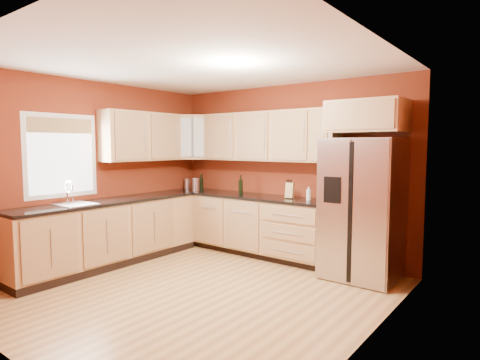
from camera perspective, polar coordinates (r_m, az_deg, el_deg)
The scene contains 23 objects.
floor at distance 4.88m, azimuth -6.22°, elevation -15.33°, with size 4.00×4.00×0.00m, color #A3723F.
ceiling at distance 4.67m, azimuth -6.54°, elevation 16.17°, with size 4.00×4.00×0.00m, color white.
wall_back at distance 6.19m, azimuth 6.56°, elevation 1.32°, with size 4.00×0.04×2.60m, color maroon.
wall_front at distance 3.45m, azimuth -30.05°, elevation -2.22°, with size 4.00×0.04×2.60m, color maroon.
wall_left at distance 6.15m, azimuth -19.94°, elevation 1.03°, with size 0.04×4.00×2.60m, color maroon.
wall_right at distance 3.52m, azimuth 17.79°, elevation -1.65°, with size 0.04×4.00×2.60m, color maroon.
base_cabinets_back at distance 6.36m, azimuth 0.80°, elevation -6.37°, with size 2.90×0.60×0.88m, color tan.
base_cabinets_left at distance 6.02m, azimuth -18.14°, elevation -7.27°, with size 0.60×2.80×0.88m, color tan.
countertop_back at distance 6.28m, azimuth 0.75°, elevation -2.26°, with size 2.90×0.62×0.04m, color black.
countertop_left at distance 5.93m, azimuth -18.21°, elevation -2.94°, with size 0.62×2.80×0.04m, color black.
upper_cabinets_back at distance 6.17m, azimuth 3.82°, elevation 6.21°, with size 2.30×0.33×0.75m, color tan.
upper_cabinets_left at distance 6.43m, azimuth -13.80°, elevation 6.03°, with size 0.33×1.35×0.75m, color tan.
corner_upper_cabinet at distance 6.94m, azimuth -6.81°, elevation 6.05°, with size 0.62×0.33×0.75m, color tan.
over_fridge_cabinet at distance 5.33m, azimuth 17.61°, elevation 8.60°, with size 0.92×0.60×0.40m, color tan.
refrigerator at distance 5.31m, azimuth 17.00°, elevation -3.92°, with size 0.90×0.75×1.78m, color silver.
window at distance 5.87m, azimuth -24.03°, elevation 3.17°, with size 0.03×0.90×1.00m, color white.
sink_faucet at distance 5.65m, azimuth -22.45°, elevation -1.72°, with size 0.50×0.42×0.30m, color white, non-canonical shape.
canister_left at distance 7.14m, azimuth -7.48°, elevation -0.53°, with size 0.11×0.11×0.18m, color silver.
canister_right at distance 6.85m, azimuth -6.30°, elevation -0.60°, with size 0.13×0.13×0.22m, color silver.
wine_bottle_a at distance 6.35m, azimuth 0.10°, elevation -0.63°, with size 0.07×0.07×0.30m, color black, non-canonical shape.
wine_bottle_b at distance 6.90m, azimuth -5.54°, elevation -0.21°, with size 0.07×0.07×0.30m, color black, non-canonical shape.
knife_block at distance 5.88m, azimuth 7.11°, elevation -1.51°, with size 0.11×0.10×0.22m, color tan.
soap_dispenser at distance 5.72m, azimuth 9.72°, elevation -1.89°, with size 0.06×0.06×0.19m, color silver.
Camera 1 is at (3.18, -3.30, 1.69)m, focal length 30.00 mm.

